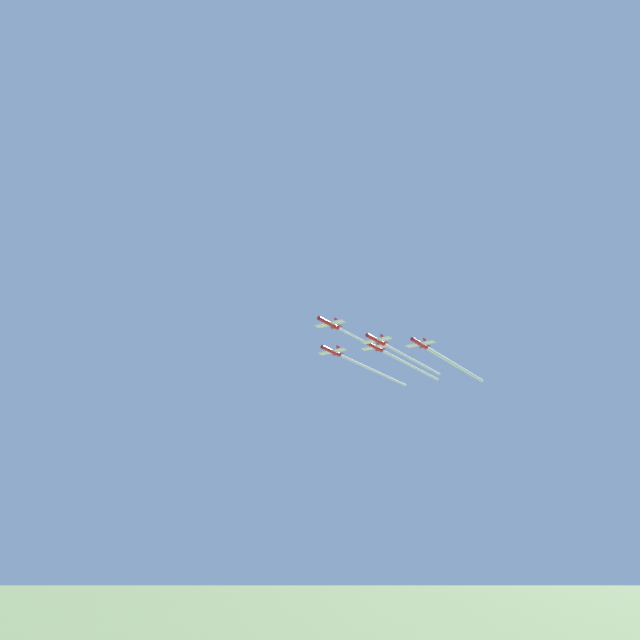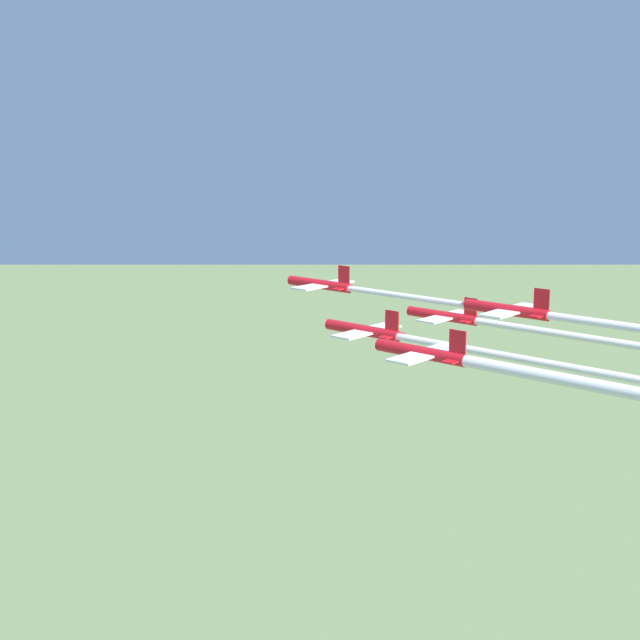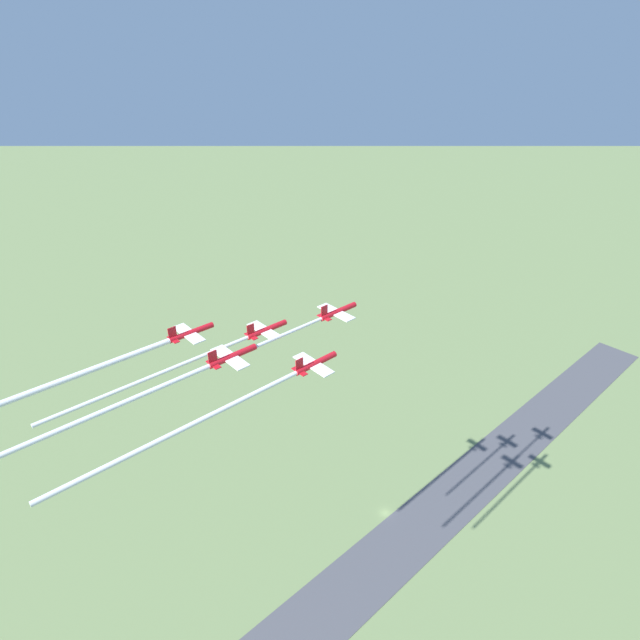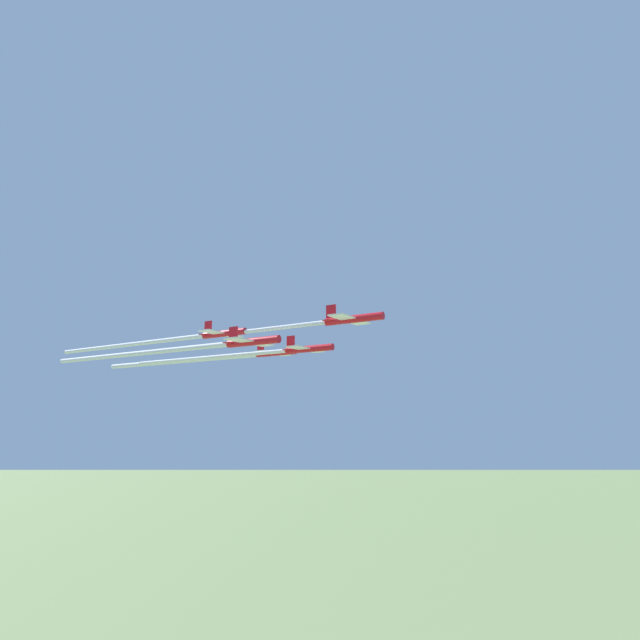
{
  "view_description": "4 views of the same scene",
  "coord_description": "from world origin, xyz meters",
  "views": [
    {
      "loc": [
        -140.68,
        36.44,
        49.16
      ],
      "look_at": [
        37.65,
        -23.49,
        119.52
      ],
      "focal_mm": 35.0,
      "sensor_mm": 36.0,
      "label": 1
    },
    {
      "loc": [
        14.27,
        -149.76,
        139.51
      ],
      "look_at": [
        37.3,
        -32.14,
        114.98
      ],
      "focal_mm": 50.0,
      "sensor_mm": 36.0,
      "label": 2
    },
    {
      "loc": [
        144.63,
        -39.26,
        175.49
      ],
      "look_at": [
        43.38,
        -31.46,
        119.66
      ],
      "focal_mm": 28.0,
      "sensor_mm": 36.0,
      "label": 3
    },
    {
      "loc": [
        73.86,
        50.95,
        102.09
      ],
      "look_at": [
        44.66,
        -26.35,
        118.38
      ],
      "focal_mm": 28.0,
      "sensor_mm": 36.0,
      "label": 4
    }
  ],
  "objects": [
    {
      "name": "jet_4",
      "position": [
        56.88,
        -50.96,
        119.25
      ],
      "size": [
        10.14,
        10.3,
        3.77
      ],
      "rotation": [
        0.0,
        0.0,
        0.65
      ],
      "color": "red"
    },
    {
      "name": "smoke_trail_2",
      "position": [
        73.58,
        -58.19,
        115.13
      ],
      "size": [
        32.11,
        41.64,
        0.96
      ],
      "rotation": [
        0.0,
        0.0,
        0.65
      ],
      "color": "white"
    },
    {
      "name": "jet_3",
      "position": [
        42.75,
        -61.74,
        117.18
      ],
      "size": [
        10.14,
        10.3,
        3.77
      ],
      "rotation": [
        0.0,
        0.0,
        0.65
      ],
      "color": "red"
    },
    {
      "name": "smoke_trail_1",
      "position": [
        57.89,
        -66.92,
        115.94
      ],
      "size": [
        28.9,
        37.48,
        0.86
      ],
      "rotation": [
        0.0,
        0.0,
        0.65
      ],
      "color": "white"
    },
    {
      "name": "jet_2",
      "position": [
        54.77,
        -33.56,
        115.18
      ],
      "size": [
        10.14,
        10.3,
        3.77
      ],
      "rotation": [
        0.0,
        0.0,
        0.65
      ],
      "color": "red"
    },
    {
      "name": "smoke_trail_0",
      "position": [
        50.65,
        -42.8,
        119.05
      ],
      "size": [
        18.58,
        23.98,
        0.8
      ],
      "rotation": [
        0.0,
        0.0,
        0.65
      ],
      "color": "white"
    },
    {
      "name": "jet_0",
      "position": [
        38.54,
        -26.95,
        119.1
      ],
      "size": [
        10.14,
        10.3,
        3.77
      ],
      "rotation": [
        0.0,
        0.0,
        0.65
      ],
      "color": "red"
    },
    {
      "name": "jet_1",
      "position": [
        40.65,
        -44.34,
        115.99
      ],
      "size": [
        10.14,
        10.3,
        3.77
      ],
      "rotation": [
        0.0,
        0.0,
        0.65
      ],
      "color": "red"
    },
    {
      "name": "smoke_trail_3",
      "position": [
        62.56,
        -87.68,
        117.12
      ],
      "size": [
        34.36,
        44.45,
        1.27
      ],
      "rotation": [
        0.0,
        0.0,
        0.65
      ],
      "color": "white"
    },
    {
      "name": "smoke_trail_4",
      "position": [
        75.23,
        -75.0,
        119.2
      ],
      "size": [
        31.22,
        40.47,
        0.96
      ],
      "rotation": [
        0.0,
        0.0,
        0.65
      ],
      "color": "white"
    }
  ]
}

